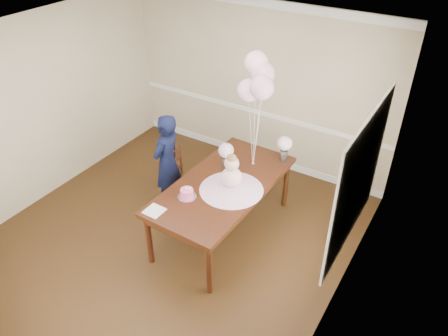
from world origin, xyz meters
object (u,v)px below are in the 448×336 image
birthday_cake (187,193)px  woman (167,163)px  dining_chair_seat (181,183)px  dining_table_top (223,185)px

birthday_cake → woman: bearing=143.3°
birthday_cake → dining_chair_seat: 0.99m
woman → dining_table_top: bearing=82.9°
dining_chair_seat → woman: (-0.16, -0.07, 0.34)m
birthday_cake → woman: size_ratio=0.11×
dining_table_top → dining_chair_seat: bearing=170.8°
dining_table_top → birthday_cake: 0.54m
woman → dining_chair_seat: bearing=111.5°
dining_chair_seat → birthday_cake: bearing=-30.7°
birthday_cake → woman: 0.95m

